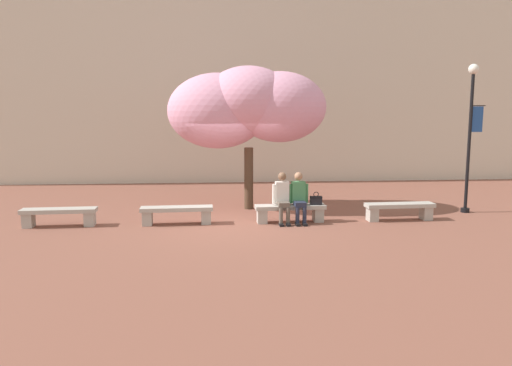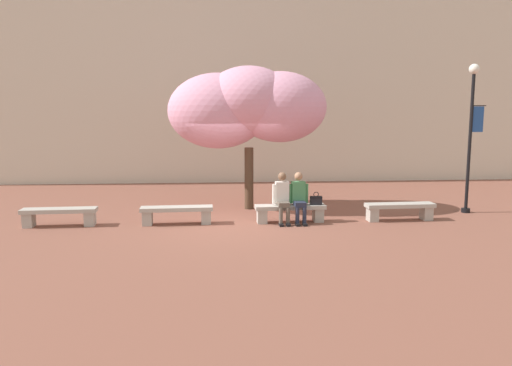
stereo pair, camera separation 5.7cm
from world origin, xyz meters
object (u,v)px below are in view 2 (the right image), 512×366
(stone_bench_center, at_px, (290,211))
(lamp_post_with_banner, at_px, (471,125))
(person_seated_right, at_px, (299,196))
(stone_bench_west_end, at_px, (59,214))
(cherry_tree_main, at_px, (247,107))
(stone_bench_near_west, at_px, (177,212))
(stone_bench_near_east, at_px, (400,209))
(handbag, at_px, (316,200))
(person_seated_left, at_px, (283,196))

(stone_bench_center, distance_m, lamp_post_with_banner, 5.63)
(person_seated_right, bearing_deg, stone_bench_center, 165.80)
(stone_bench_west_end, xyz_separation_m, cherry_tree_main, (4.77, 1.90, 2.65))
(stone_bench_west_end, distance_m, stone_bench_center, 5.77)
(stone_bench_near_west, relative_size, stone_bench_near_east, 1.00)
(stone_bench_west_end, relative_size, stone_bench_near_west, 1.00)
(stone_bench_west_end, height_order, stone_bench_near_west, same)
(handbag, bearing_deg, lamp_post_with_banner, 11.10)
(cherry_tree_main, bearing_deg, stone_bench_near_east, -26.14)
(stone_bench_near_east, bearing_deg, stone_bench_near_west, 180.00)
(person_seated_right, relative_size, cherry_tree_main, 0.29)
(cherry_tree_main, distance_m, lamp_post_with_banner, 6.23)
(handbag, bearing_deg, stone_bench_center, 177.77)
(person_seated_left, relative_size, handbag, 3.81)
(stone_bench_near_west, bearing_deg, cherry_tree_main, 45.19)
(stone_bench_near_east, relative_size, person_seated_left, 1.41)
(stone_bench_near_east, height_order, handbag, handbag)
(stone_bench_center, distance_m, person_seated_right, 0.45)
(person_seated_left, bearing_deg, stone_bench_near_east, 0.99)
(stone_bench_west_end, bearing_deg, stone_bench_near_east, 0.00)
(person_seated_left, height_order, person_seated_right, same)
(person_seated_right, bearing_deg, handbag, 3.55)
(stone_bench_near_west, relative_size, person_seated_left, 1.41)
(stone_bench_west_end, height_order, cherry_tree_main, cherry_tree_main)
(person_seated_right, distance_m, handbag, 0.46)
(person_seated_left, bearing_deg, handbag, 1.83)
(lamp_post_with_banner, bearing_deg, stone_bench_center, -170.58)
(stone_bench_center, xyz_separation_m, cherry_tree_main, (-0.99, 1.90, 2.65))
(stone_bench_west_end, xyz_separation_m, stone_bench_near_east, (8.65, 0.00, 0.00))
(stone_bench_west_end, bearing_deg, person_seated_left, -0.55)
(stone_bench_near_east, relative_size, handbag, 5.36)
(stone_bench_near_west, distance_m, stone_bench_near_east, 5.77)
(person_seated_right, xyz_separation_m, handbag, (0.45, 0.03, -0.12))
(stone_bench_near_east, height_order, lamp_post_with_banner, lamp_post_with_banner)
(stone_bench_west_end, height_order, stone_bench_near_east, same)
(stone_bench_near_west, height_order, stone_bench_center, same)
(stone_bench_west_end, distance_m, cherry_tree_main, 5.78)
(handbag, relative_size, cherry_tree_main, 0.08)
(stone_bench_center, xyz_separation_m, stone_bench_near_east, (2.88, 0.00, 0.00))
(person_seated_right, relative_size, handbag, 3.81)
(stone_bench_center, relative_size, cherry_tree_main, 0.40)
(stone_bench_west_end, relative_size, stone_bench_center, 1.00)
(person_seated_left, xyz_separation_m, person_seated_right, (0.42, -0.00, 0.00))
(person_seated_left, xyz_separation_m, lamp_post_with_banner, (5.34, 0.90, 1.76))
(person_seated_right, bearing_deg, lamp_post_with_banner, 10.43)
(person_seated_left, distance_m, person_seated_right, 0.42)
(stone_bench_near_west, height_order, person_seated_right, person_seated_right)
(stone_bench_center, bearing_deg, lamp_post_with_banner, 9.42)
(person_seated_left, height_order, lamp_post_with_banner, lamp_post_with_banner)
(cherry_tree_main, relative_size, lamp_post_with_banner, 1.10)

